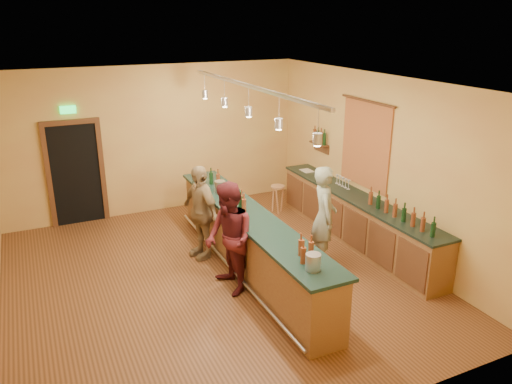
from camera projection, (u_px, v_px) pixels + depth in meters
name	position (u px, v px, depth m)	size (l,w,h in m)	color
floor	(214.00, 278.00, 8.34)	(7.00, 7.00, 0.00)	#522F17
ceiling	(208.00, 84.00, 7.27)	(6.50, 7.00, 0.02)	silver
wall_back	(155.00, 140.00, 10.79)	(6.50, 0.02, 3.20)	#C6854A
wall_front	(338.00, 294.00, 4.82)	(6.50, 0.02, 3.20)	#C6854A
wall_right	(379.00, 163.00, 9.10)	(0.02, 7.00, 3.20)	#C6854A
doorway	(76.00, 171.00, 10.25)	(1.15, 0.09, 2.48)	black
tapestry	(365.00, 145.00, 9.35)	(0.03, 1.40, 1.60)	maroon
bottle_shelf	(320.00, 138.00, 10.67)	(0.17, 0.55, 0.54)	#4E2E17
back_counter	(356.00, 219.00, 9.52)	(0.60, 4.55, 1.27)	brown
tasting_bar	(249.00, 238.00, 8.39)	(0.73, 5.10, 1.38)	brown
pendant_track	(249.00, 96.00, 7.60)	(0.11, 4.60, 0.50)	silver
bartender	(324.00, 216.00, 8.55)	(0.65, 0.43, 1.79)	gray
customer_a	(229.00, 239.00, 7.68)	(0.87, 0.68, 1.79)	#59191E
customer_b	(200.00, 212.00, 8.85)	(1.00, 0.42, 1.71)	#997A51
bar_stool	(278.00, 192.00, 10.99)	(0.30, 0.30, 0.62)	#AA714D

